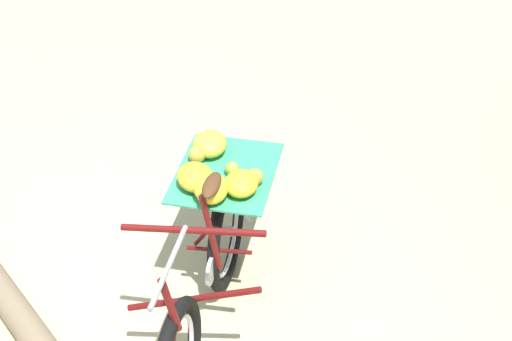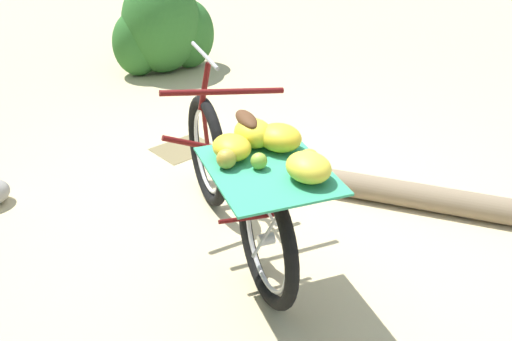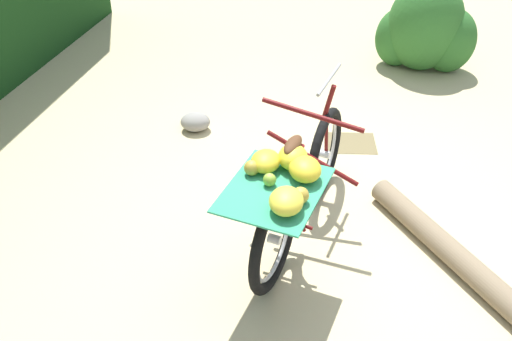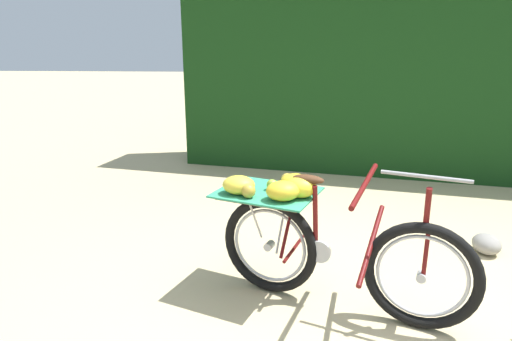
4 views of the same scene
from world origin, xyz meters
name	(u,v)px [view 2 (image 2 of 4)]	position (x,y,z in m)	size (l,w,h in m)	color
ground_plane	(233,213)	(0.00, 0.00, 0.00)	(60.00, 60.00, 0.00)	#C6B284
bicycle	(241,179)	(0.24, 0.37, 0.50)	(0.97, 1.77, 1.03)	black
fallen_log	(439,200)	(-1.02, 0.87, 0.09)	(0.17, 0.17, 2.39)	#7F6B51
shrub_cluster	(163,29)	(-1.23, -2.60, 0.45)	(1.07, 0.73, 1.02)	#2D6628
leaf_litter_patch	(184,149)	(-0.30, -0.97, 0.00)	(0.44, 0.36, 0.01)	olive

